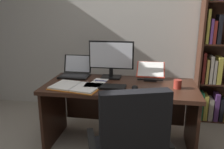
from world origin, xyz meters
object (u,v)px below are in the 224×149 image
Objects in this scene: desk at (121,99)px; reading_stand_with_book at (151,71)px; laptop at (75,72)px; computer_mouse at (135,87)px; notepad at (99,81)px; open_binder at (76,87)px; monitor at (111,59)px; coffee_mug at (178,84)px; keyboard at (105,87)px; pen at (101,81)px.

desk is 0.47m from reading_stand_with_book.
laptop is 3.24× the size of computer_mouse.
laptop is 0.82m from computer_mouse.
laptop is 1.07× the size of reading_stand_with_book.
laptop is 1.60× the size of notepad.
open_binder is 0.31m from notepad.
monitor is 5.66× the size of coffee_mug.
coffee_mug is (0.72, 0.10, 0.03)m from keyboard.
reading_stand_with_book reaches higher than computer_mouse.
laptop reaches higher than pen.
open_binder reaches higher than desk.
pen is (0.21, 0.24, 0.00)m from open_binder.
notepad is at bearing 180.00° from pen.
monitor is 0.42m from keyboard.
monitor reaches higher than computer_mouse.
pen is (-0.53, -0.24, -0.07)m from reading_stand_with_book.
laptop is 1.18m from coffee_mug.
notepad is (0.33, -0.18, -0.05)m from laptop.
monitor reaches higher than reading_stand_with_book.
reading_stand_with_book is at bearing 3.53° from laptop.
reading_stand_with_book reaches higher than keyboard.
keyboard is at bearing -90.00° from monitor.
desk is 0.54m from open_binder.
coffee_mug is (0.42, 0.10, 0.02)m from computer_mouse.
monitor is 1.21× the size of keyboard.
monitor is 0.51m from computer_mouse.
pen reaches higher than notepad.
laptop is at bearing 118.48° from open_binder.
computer_mouse is at bearing -26.37° from pen.
computer_mouse reaches higher than pen.
coffee_mug is at bearing -20.24° from monitor.
pen reaches higher than desk.
notepad is (-0.10, -0.18, -0.21)m from monitor.
pen is (0.02, 0.00, 0.01)m from notepad.
pen is at bearing -27.45° from laptop.
coffee_mug is at bearing -6.09° from notepad.
keyboard is at bearing -67.06° from pen.
open_binder reaches higher than notepad.
notepad is 1.50× the size of pen.
reading_stand_with_book is at bearing 43.56° from keyboard.
laptop is at bearing 152.55° from pen.
computer_mouse is 0.43m from coffee_mug.
coffee_mug is at bearing -6.24° from pen.
desk is at bearing 41.08° from open_binder.
monitor is at bearing -0.67° from laptop.
monitor is 4.90× the size of computer_mouse.
desk is at bearing -49.82° from monitor.
desk is at bearing -144.86° from reading_stand_with_book.
reading_stand_with_book is at bearing 42.92° from open_binder.
monitor is 0.95× the size of open_binder.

